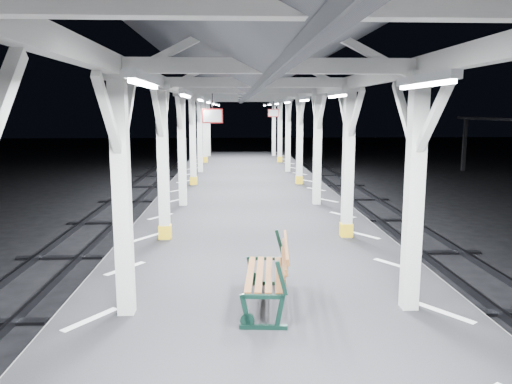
{
  "coord_description": "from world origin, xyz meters",
  "views": [
    {
      "loc": [
        -0.5,
        -8.69,
        3.81
      ],
      "look_at": [
        -0.05,
        1.06,
        2.2
      ],
      "focal_mm": 35.0,
      "sensor_mm": 36.0,
      "label": 1
    }
  ],
  "objects": [
    {
      "name": "hazard_stripes_left",
      "position": [
        -2.45,
        0.0,
        1.0
      ],
      "size": [
        1.0,
        48.0,
        0.01
      ],
      "primitive_type": "cube",
      "color": "silver",
      "rests_on": "platform"
    },
    {
      "name": "hazard_stripes_right",
      "position": [
        2.45,
        0.0,
        1.0
      ],
      "size": [
        1.0,
        48.0,
        0.01
      ],
      "primitive_type": "cube",
      "color": "silver",
      "rests_on": "platform"
    },
    {
      "name": "bench_mid",
      "position": [
        0.04,
        -1.79,
        1.5
      ],
      "size": [
        0.78,
        1.77,
        0.94
      ],
      "rotation": [
        0.0,
        0.0,
        -0.08
      ],
      "color": "black",
      "rests_on": "platform"
    },
    {
      "name": "platform",
      "position": [
        0.0,
        0.0,
        0.5
      ],
      "size": [
        6.0,
        50.0,
        1.0
      ],
      "primitive_type": "cube",
      "color": "black",
      "rests_on": "ground"
    },
    {
      "name": "ground",
      "position": [
        0.0,
        0.0,
        0.0
      ],
      "size": [
        120.0,
        120.0,
        0.0
      ],
      "primitive_type": "plane",
      "color": "black",
      "rests_on": "ground"
    },
    {
      "name": "canopy",
      "position": [
        0.0,
        -0.02,
        4.56
      ],
      "size": [
        5.4,
        49.0,
        4.65
      ],
      "color": "silver",
      "rests_on": "platform"
    }
  ]
}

